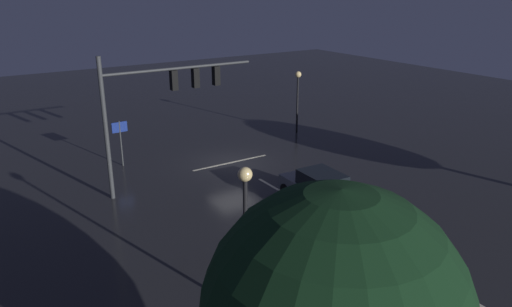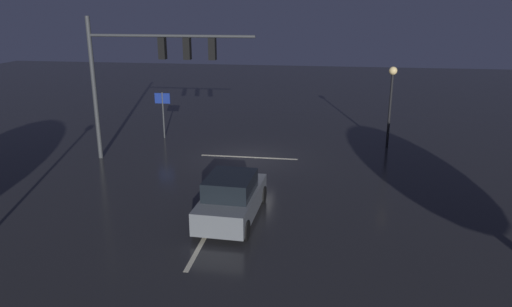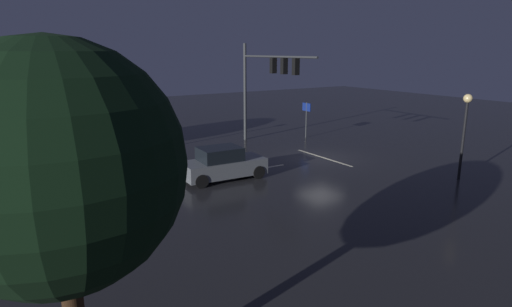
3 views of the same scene
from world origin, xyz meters
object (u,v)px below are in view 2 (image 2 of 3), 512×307
object	(u,v)px
traffic_signal_assembly	(149,62)
route_sign	(163,105)
car_approaching	(232,198)
street_lamp_left_kerb	(391,91)

from	to	relation	value
traffic_signal_assembly	route_sign	xyz separation A→B (m)	(0.95, -4.24, -2.94)
traffic_signal_assembly	car_approaching	bearing A→B (deg)	129.90
street_lamp_left_kerb	route_sign	distance (m)	12.81
car_approaching	street_lamp_left_kerb	size ratio (longest dim) A/B	1.00
street_lamp_left_kerb	traffic_signal_assembly	bearing A→B (deg)	19.08
car_approaching	traffic_signal_assembly	bearing A→B (deg)	-50.10
traffic_signal_assembly	route_sign	world-z (taller)	traffic_signal_assembly
street_lamp_left_kerb	route_sign	size ratio (longest dim) A/B	1.63
car_approaching	route_sign	distance (m)	12.20
street_lamp_left_kerb	route_sign	world-z (taller)	street_lamp_left_kerb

